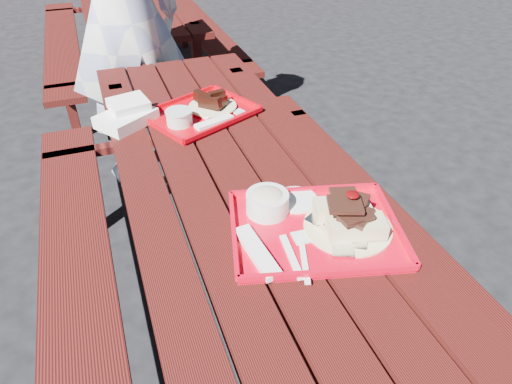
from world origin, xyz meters
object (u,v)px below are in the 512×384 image
at_px(near_tray, 314,218).
at_px(person, 123,18).
at_px(picnic_table_near, 241,228).
at_px(picnic_table_far, 132,18).
at_px(far_tray, 200,112).

bearing_deg(near_tray, person, 100.60).
bearing_deg(picnic_table_near, person, 97.56).
relative_size(picnic_table_near, picnic_table_far, 1.00).
height_order(picnic_table_far, person, person).
relative_size(near_tray, person, 0.29).
bearing_deg(picnic_table_near, picnic_table_far, 90.00).
height_order(picnic_table_near, far_tray, far_tray).
bearing_deg(person, near_tray, 88.50).
height_order(picnic_table_near, near_tray, near_tray).
distance_m(picnic_table_far, far_tray, 2.29).
height_order(picnic_table_far, far_tray, far_tray).
xyz_separation_m(picnic_table_near, far_tray, (-0.00, 0.52, 0.21)).
relative_size(picnic_table_far, far_tray, 4.73).
height_order(picnic_table_near, person, person).
bearing_deg(person, picnic_table_near, 85.45).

